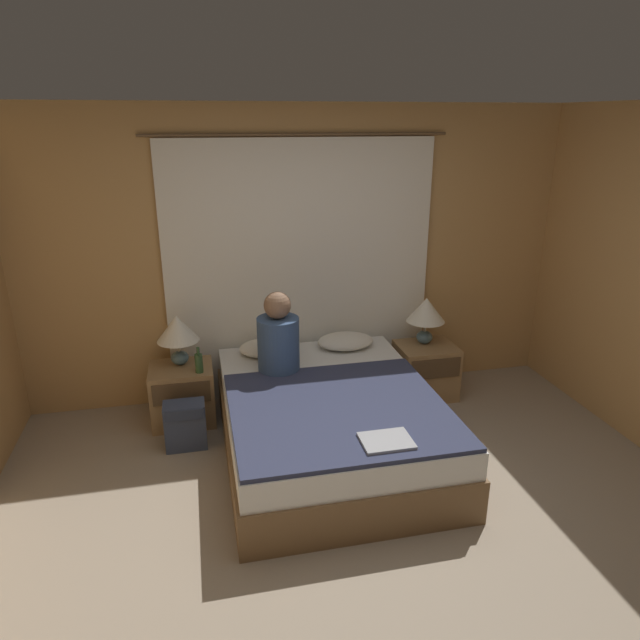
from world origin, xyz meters
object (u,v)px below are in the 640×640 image
laptop_on_bed (386,441)px  backpack_on_floor (185,423)px  lamp_left (177,331)px  beer_bottle_on_left_stand (199,363)px  lamp_right (426,312)px  nightstand_right (425,370)px  bed (329,423)px  pillow_left (268,347)px  person_left_in_bed (278,339)px  nightstand_left (183,394)px  pillow_right (345,341)px

laptop_on_bed → backpack_on_floor: size_ratio=0.84×
lamp_left → laptop_on_bed: bearing=-51.9°
lamp_left → backpack_on_floor: bearing=-88.1°
beer_bottle_on_left_stand → laptop_on_bed: beer_bottle_on_left_stand is taller
lamp_right → nightstand_right: bearing=-90.0°
bed → nightstand_right: (1.06, 0.72, -0.01)m
laptop_on_bed → lamp_right: bearing=60.4°
bed → lamp_left: size_ratio=4.81×
pillow_left → person_left_in_bed: bearing=-84.9°
lamp_right → beer_bottle_on_left_stand: size_ratio=1.97×
nightstand_left → lamp_right: 2.19m
bed → backpack_on_floor: (-1.04, 0.30, -0.04)m
lamp_left → nightstand_left: bearing=-90.0°
bed → nightstand_left: (-1.06, 0.72, -0.01)m
bed → nightstand_left: bearing=145.8°
backpack_on_floor → person_left_in_bed: bearing=9.4°
nightstand_right → person_left_in_bed: person_left_in_bed is taller
lamp_right → nightstand_left: bearing=-178.2°
person_left_in_bed → backpack_on_floor: size_ratio=1.78×
pillow_right → person_left_in_bed: bearing=-149.9°
nightstand_right → backpack_on_floor: 2.15m
lamp_right → person_left_in_bed: bearing=-165.1°
backpack_on_floor → nightstand_left: bearing=92.2°
pillow_right → backpack_on_floor: (-1.38, -0.49, -0.35)m
nightstand_left → laptop_on_bed: size_ratio=1.64×
pillow_left → person_left_in_bed: size_ratio=0.74×
nightstand_left → pillow_right: bearing=3.0°
bed → pillow_left: bearing=112.8°
nightstand_left → pillow_right: pillow_right is taller
bed → person_left_in_bed: bearing=125.3°
pillow_right → beer_bottle_on_left_stand: 1.26m
lamp_left → pillow_right: bearing=0.3°
nightstand_right → beer_bottle_on_left_stand: 2.00m
person_left_in_bed → backpack_on_floor: bearing=-170.6°
beer_bottle_on_left_stand → bed: bearing=-33.1°
lamp_left → lamp_right: same height
pillow_left → laptop_on_bed: size_ratio=1.57×
person_left_in_bed → backpack_on_floor: person_left_in_bed is taller
bed → beer_bottle_on_left_stand: bearing=146.9°
nightstand_right → backpack_on_floor: size_ratio=1.37×
lamp_right → beer_bottle_on_left_stand: lamp_right is taller
nightstand_left → backpack_on_floor: bearing=-87.8°
nightstand_left → beer_bottle_on_left_stand: beer_bottle_on_left_stand is taller
nightstand_right → beer_bottle_on_left_stand: size_ratio=2.37×
person_left_in_bed → beer_bottle_on_left_stand: bearing=164.6°
pillow_left → laptop_on_bed: 1.65m
nightstand_left → lamp_left: lamp_left is taller
pillow_right → lamp_right: bearing=-0.5°
lamp_right → bed: bearing=-143.4°
bed → backpack_on_floor: 1.09m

